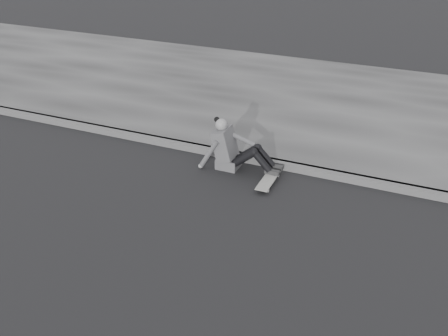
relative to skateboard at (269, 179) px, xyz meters
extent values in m
plane|color=black|center=(-0.15, -2.00, -0.07)|extent=(80.00, 80.00, 0.00)
cube|color=#4E4E4E|center=(-0.15, 0.58, -0.01)|extent=(24.00, 0.16, 0.12)
cube|color=#3C3C3C|center=(-0.15, 3.60, -0.01)|extent=(24.00, 6.00, 0.12)
cylinder|color=#A3A39D|center=(-0.07, -0.26, -0.04)|extent=(0.03, 0.05, 0.05)
cylinder|color=#A3A39D|center=(0.08, -0.26, -0.04)|extent=(0.03, 0.05, 0.05)
cylinder|color=#A3A39D|center=(-0.07, 0.26, -0.04)|extent=(0.03, 0.05, 0.05)
cylinder|color=#A3A39D|center=(0.08, 0.26, -0.04)|extent=(0.03, 0.05, 0.05)
cube|color=#323235|center=(0.00, -0.26, -0.02)|extent=(0.16, 0.04, 0.03)
cube|color=#323235|center=(0.00, 0.26, -0.02)|extent=(0.16, 0.04, 0.03)
cube|color=gray|center=(0.00, 0.00, 0.01)|extent=(0.20, 0.78, 0.02)
cube|color=#49494C|center=(-0.80, 0.25, 0.02)|extent=(0.36, 0.34, 0.18)
cube|color=#49494C|center=(-0.87, 0.25, 0.36)|extent=(0.37, 0.40, 0.57)
cube|color=#49494C|center=(-1.00, 0.25, 0.48)|extent=(0.14, 0.30, 0.20)
cylinder|color=gray|center=(-0.92, 0.25, 0.60)|extent=(0.09, 0.09, 0.08)
sphere|color=gray|center=(-0.93, 0.25, 0.69)|extent=(0.20, 0.20, 0.20)
sphere|color=black|center=(-1.02, 0.27, 0.76)|extent=(0.09, 0.09, 0.09)
cylinder|color=black|center=(-0.49, 0.16, 0.21)|extent=(0.43, 0.13, 0.39)
cylinder|color=black|center=(-0.49, 0.34, 0.21)|extent=(0.43, 0.13, 0.39)
cylinder|color=black|center=(-0.19, 0.16, 0.21)|extent=(0.35, 0.11, 0.36)
cylinder|color=black|center=(-0.19, 0.34, 0.21)|extent=(0.35, 0.11, 0.36)
sphere|color=black|center=(-0.32, 0.16, 0.35)|extent=(0.13, 0.13, 0.13)
sphere|color=black|center=(-0.32, 0.34, 0.35)|extent=(0.13, 0.13, 0.13)
cube|color=#2A2A2A|center=(0.00, 0.16, 0.05)|extent=(0.24, 0.08, 0.07)
cube|color=#2A2A2A|center=(0.00, 0.34, 0.05)|extent=(0.24, 0.08, 0.07)
cylinder|color=#49494C|center=(-1.07, 0.04, 0.22)|extent=(0.38, 0.08, 0.58)
sphere|color=gray|center=(-1.22, 0.03, -0.03)|extent=(0.08, 0.08, 0.08)
cylinder|color=#49494C|center=(-0.63, 0.41, 0.42)|extent=(0.48, 0.08, 0.21)
camera|label=1|loc=(2.04, -6.60, 3.98)|focal=40.00mm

